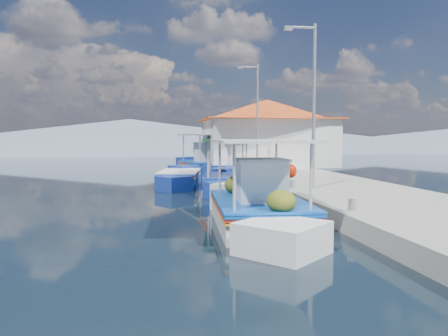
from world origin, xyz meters
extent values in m
plane|color=black|center=(0.00, 0.00, 0.00)|extent=(160.00, 160.00, 0.00)
cube|color=gray|center=(5.90, 6.00, 0.25)|extent=(5.00, 44.00, 0.50)
cylinder|color=#A5A8AD|center=(3.80, -3.00, 0.65)|extent=(0.20, 0.20, 0.30)
cylinder|color=#A5A8AD|center=(3.80, 2.00, 0.65)|extent=(0.20, 0.20, 0.30)
cylinder|color=#A5A8AD|center=(3.80, 8.00, 0.65)|extent=(0.20, 0.20, 0.30)
cylinder|color=#A5A8AD|center=(3.80, 14.00, 0.65)|extent=(0.20, 0.20, 0.30)
cube|color=white|center=(1.52, -2.22, 0.22)|extent=(2.43, 4.43, 0.94)
cube|color=white|center=(1.36, 0.63, 0.34)|extent=(2.22, 2.22, 1.04)
cube|color=white|center=(1.68, -4.98, 0.22)|extent=(2.16, 2.16, 0.89)
cube|color=#0D4FB3|center=(1.52, -2.22, 0.65)|extent=(2.50, 4.56, 0.06)
cube|color=red|center=(1.52, -2.22, 0.58)|extent=(2.50, 4.56, 0.05)
cube|color=gold|center=(1.52, -2.22, 0.51)|extent=(2.50, 4.56, 0.04)
cube|color=#0D4FB3|center=(1.52, -2.22, 0.72)|extent=(2.52, 4.52, 0.05)
cube|color=brown|center=(1.52, -2.22, 0.69)|extent=(2.25, 4.33, 0.05)
cube|color=white|center=(1.54, -2.52, 1.24)|extent=(1.27, 1.36, 1.09)
cube|color=silver|center=(1.54, -2.52, 1.81)|extent=(1.39, 1.46, 0.06)
cylinder|color=beige|center=(0.55, -0.47, 1.49)|extent=(0.07, 0.07, 1.59)
cylinder|color=beige|center=(2.29, -0.37, 1.49)|extent=(0.07, 0.07, 1.59)
cylinder|color=beige|center=(0.76, -4.08, 1.49)|extent=(0.07, 0.07, 1.59)
cylinder|color=beige|center=(2.50, -3.98, 1.49)|extent=(0.07, 0.07, 1.59)
cube|color=silver|center=(1.52, -2.22, 2.28)|extent=(2.54, 4.43, 0.07)
ellipsoid|color=#444B14|center=(1.05, -0.86, 0.98)|extent=(0.75, 0.83, 0.57)
ellipsoid|color=#444B14|center=(1.71, -0.32, 0.93)|extent=(0.64, 0.70, 0.48)
ellipsoid|color=#444B14|center=(1.83, -3.99, 0.95)|extent=(0.67, 0.74, 0.51)
sphere|color=red|center=(2.48, -1.57, 1.44)|extent=(0.40, 0.40, 0.40)
cube|color=navy|center=(1.95, 5.56, 0.22)|extent=(2.49, 3.90, 0.93)
cube|color=navy|center=(1.58, 7.99, 0.33)|extent=(1.97, 1.97, 1.03)
cube|color=navy|center=(2.30, 3.22, 0.22)|extent=(1.92, 1.92, 0.88)
cube|color=#0D4FB3|center=(1.95, 5.56, 0.65)|extent=(2.56, 4.02, 0.06)
cube|color=red|center=(1.95, 5.56, 0.57)|extent=(2.56, 4.02, 0.05)
cube|color=gold|center=(1.95, 5.56, 0.50)|extent=(2.56, 4.02, 0.04)
cube|color=navy|center=(1.95, 5.56, 0.72)|extent=(2.58, 3.98, 0.05)
cube|color=brown|center=(1.95, 5.56, 0.69)|extent=(2.32, 3.80, 0.05)
cylinder|color=beige|center=(0.94, 6.96, 1.47)|extent=(0.07, 0.07, 1.57)
cylinder|color=beige|center=(2.49, 7.20, 1.47)|extent=(0.07, 0.07, 1.57)
cylinder|color=beige|center=(1.40, 3.93, 1.47)|extent=(0.07, 0.07, 1.57)
cylinder|color=beige|center=(2.95, 4.17, 1.47)|extent=(0.07, 0.07, 1.57)
cube|color=#0C3E16|center=(1.95, 5.56, 2.25)|extent=(2.58, 3.91, 0.07)
cube|color=navy|center=(0.01, 8.15, 0.22)|extent=(2.33, 3.63, 0.94)
cube|color=navy|center=(-0.37, 10.38, 0.34)|extent=(1.79, 1.79, 1.04)
cube|color=navy|center=(0.37, 5.99, 0.22)|extent=(1.74, 1.74, 0.89)
cube|color=#0D4FB3|center=(0.01, 8.15, 0.65)|extent=(2.40, 3.74, 0.06)
cube|color=red|center=(0.01, 8.15, 0.58)|extent=(2.40, 3.74, 0.05)
cube|color=gold|center=(0.01, 8.15, 0.51)|extent=(2.40, 3.74, 0.04)
cube|color=white|center=(0.01, 8.15, 0.72)|extent=(2.41, 3.71, 0.05)
cube|color=brown|center=(0.01, 8.15, 0.69)|extent=(2.18, 3.54, 0.05)
cube|color=navy|center=(2.05, 15.15, 0.24)|extent=(3.21, 4.86, 1.05)
cube|color=navy|center=(2.67, 18.06, 0.38)|extent=(2.32, 2.32, 1.17)
cube|color=navy|center=(1.45, 12.32, 0.24)|extent=(2.26, 2.26, 1.00)
cube|color=#0D4FB3|center=(2.05, 15.15, 0.73)|extent=(3.30, 5.00, 0.07)
cube|color=red|center=(2.05, 15.15, 0.64)|extent=(3.30, 5.00, 0.06)
cube|color=gold|center=(2.05, 15.15, 0.57)|extent=(3.30, 5.00, 0.04)
cube|color=#0D4FB3|center=(2.05, 15.15, 0.81)|extent=(3.32, 4.97, 0.06)
cube|color=brown|center=(2.05, 15.15, 0.78)|extent=(3.01, 4.73, 0.06)
cube|color=white|center=(1.98, 14.82, 1.39)|extent=(1.55, 1.68, 1.22)
cube|color=silver|center=(1.98, 14.82, 2.02)|extent=(1.69, 1.81, 0.07)
cylinder|color=beige|center=(1.53, 17.18, 1.66)|extent=(0.08, 0.08, 1.78)
cylinder|color=beige|center=(3.36, 16.79, 1.66)|extent=(0.08, 0.08, 1.78)
cylinder|color=beige|center=(0.75, 13.50, 1.66)|extent=(0.08, 0.08, 1.78)
cylinder|color=beige|center=(2.58, 13.12, 1.66)|extent=(0.08, 0.08, 1.78)
cube|color=silver|center=(2.05, 15.15, 2.55)|extent=(3.32, 4.88, 0.08)
cube|color=white|center=(6.20, 15.00, 2.00)|extent=(8.00, 6.00, 3.00)
cube|color=#BF451A|center=(6.20, 15.00, 3.55)|extent=(8.64, 6.48, 0.10)
pyramid|color=#BF451A|center=(6.20, 15.00, 4.20)|extent=(10.49, 10.49, 1.40)
cube|color=brown|center=(2.22, 14.00, 1.50)|extent=(0.06, 1.00, 2.00)
cube|color=#0D4FB3|center=(2.22, 16.50, 2.10)|extent=(0.06, 1.20, 0.90)
cylinder|color=#A5A8AD|center=(4.60, 2.00, 3.50)|extent=(0.12, 0.12, 6.00)
cylinder|color=#A5A8AD|center=(4.10, 2.00, 6.35)|extent=(1.00, 0.08, 0.08)
cube|color=#A5A8AD|center=(3.60, 2.00, 6.30)|extent=(0.30, 0.14, 0.14)
cylinder|color=#A5A8AD|center=(4.60, 11.00, 3.50)|extent=(0.12, 0.12, 6.00)
cylinder|color=#A5A8AD|center=(4.10, 11.00, 6.35)|extent=(1.00, 0.08, 0.08)
cube|color=#A5A8AD|center=(3.60, 11.00, 6.30)|extent=(0.30, 0.14, 0.14)
cone|color=slate|center=(-5.00, 56.00, 2.45)|extent=(96.00, 96.00, 5.50)
cone|color=slate|center=(25.00, 56.00, 1.60)|extent=(76.80, 76.80, 3.80)
camera|label=1|loc=(-1.18, -13.51, 2.38)|focal=35.21mm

